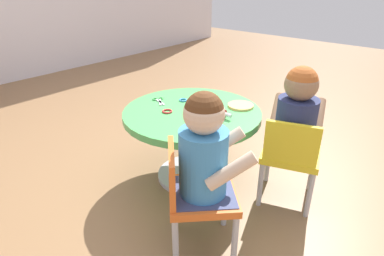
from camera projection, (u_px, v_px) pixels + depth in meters
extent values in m
plane|color=olive|center=(192.00, 176.00, 2.12)|extent=(10.00, 10.00, 0.00)
cylinder|color=silver|center=(192.00, 174.00, 2.11)|extent=(0.44, 0.44, 0.03)
cylinder|color=silver|center=(192.00, 148.00, 2.03)|extent=(0.12, 0.12, 0.43)
cylinder|color=#4CB259|center=(192.00, 113.00, 1.92)|extent=(0.82, 0.82, 0.04)
cylinder|color=#B7B7BC|center=(235.00, 241.00, 1.42)|extent=(0.03, 0.03, 0.28)
cylinder|color=#B7B7BC|center=(225.00, 203.00, 1.66)|extent=(0.03, 0.03, 0.28)
cylinder|color=#B7B7BC|center=(176.00, 245.00, 1.40)|extent=(0.03, 0.03, 0.28)
cylinder|color=#B7B7BC|center=(174.00, 206.00, 1.64)|extent=(0.03, 0.03, 0.28)
cube|color=orange|center=(203.00, 195.00, 1.46)|extent=(0.42, 0.42, 0.04)
cube|color=orange|center=(172.00, 173.00, 1.40)|extent=(0.21, 0.21, 0.22)
cube|color=#3F4772|center=(203.00, 195.00, 1.46)|extent=(0.38, 0.38, 0.04)
cylinder|color=#3F8CCC|center=(203.00, 162.00, 1.39)|extent=(0.21, 0.21, 0.30)
sphere|color=beige|center=(204.00, 114.00, 1.29)|extent=(0.17, 0.17, 0.17)
sphere|color=#593319|center=(204.00, 111.00, 1.28)|extent=(0.16, 0.16, 0.16)
cylinder|color=beige|center=(231.00, 171.00, 1.28)|extent=(0.19, 0.19, 0.17)
cylinder|color=beige|center=(222.00, 144.00, 1.48)|extent=(0.19, 0.19, 0.17)
cylinder|color=#B7B7BC|center=(312.00, 170.00, 1.93)|extent=(0.03, 0.03, 0.28)
cylinder|color=#B7B7BC|center=(268.00, 161.00, 2.02)|extent=(0.03, 0.03, 0.28)
cylinder|color=#B7B7BC|center=(309.00, 195.00, 1.71)|extent=(0.03, 0.03, 0.28)
cylinder|color=#B7B7BC|center=(260.00, 184.00, 1.80)|extent=(0.03, 0.03, 0.28)
cube|color=yellow|center=(291.00, 153.00, 1.80)|extent=(0.38, 0.38, 0.04)
cube|color=yellow|center=(291.00, 144.00, 1.63)|extent=(0.11, 0.26, 0.22)
cube|color=#3F4772|center=(291.00, 153.00, 1.80)|extent=(0.35, 0.34, 0.04)
cylinder|color=navy|center=(295.00, 125.00, 1.72)|extent=(0.21, 0.21, 0.30)
sphere|color=#997051|center=(301.00, 84.00, 1.62)|extent=(0.17, 0.17, 0.17)
sphere|color=#B25926|center=(302.00, 82.00, 1.62)|extent=(0.16, 0.16, 0.16)
cylinder|color=#997051|center=(318.00, 117.00, 1.76)|extent=(0.22, 0.12, 0.17)
cylinder|color=#997051|center=(277.00, 111.00, 1.83)|extent=(0.22, 0.12, 0.17)
cylinder|color=#D83F3F|center=(214.00, 111.00, 1.84)|extent=(0.05, 0.14, 0.05)
cylinder|color=white|center=(202.00, 107.00, 1.90)|extent=(0.02, 0.05, 0.02)
cylinder|color=white|center=(228.00, 115.00, 1.79)|extent=(0.02, 0.05, 0.02)
cube|color=silver|center=(160.00, 102.00, 2.03)|extent=(0.05, 0.11, 0.01)
cube|color=silver|center=(160.00, 102.00, 2.03)|extent=(0.08, 0.09, 0.01)
torus|color=green|center=(155.00, 99.00, 2.07)|extent=(0.05, 0.05, 0.01)
torus|color=green|center=(161.00, 99.00, 2.08)|extent=(0.05, 0.05, 0.01)
cylinder|color=#F2CC72|center=(241.00, 106.00, 1.97)|extent=(0.16, 0.16, 0.01)
torus|color=red|center=(167.00, 111.00, 1.89)|extent=(0.06, 0.06, 0.01)
torus|color=#4CB259|center=(189.00, 106.00, 1.97)|extent=(0.06, 0.06, 0.01)
torus|color=red|center=(204.00, 111.00, 1.89)|extent=(0.05, 0.05, 0.01)
torus|color=#3F99D8|center=(183.00, 100.00, 2.05)|extent=(0.05, 0.05, 0.01)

